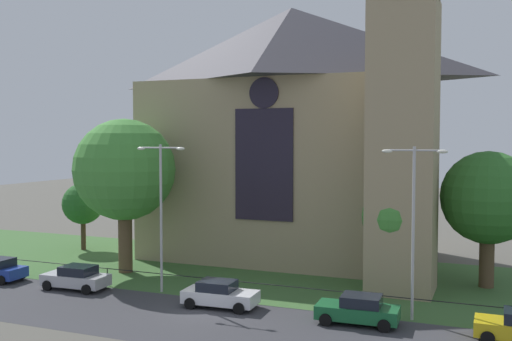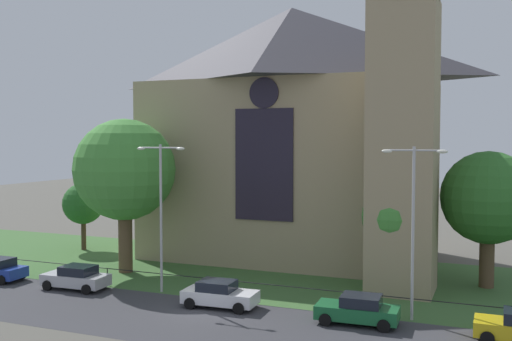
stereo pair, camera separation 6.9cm
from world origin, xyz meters
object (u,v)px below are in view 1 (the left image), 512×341
(tree_left_far, at_px, (83,204))
(parked_car_green, at_px, (358,310))
(streetlamp_far, at_px, (413,212))
(parked_car_white, at_px, (220,294))
(parked_car_silver, at_px, (76,278))
(church_building, at_px, (298,130))
(tree_right_far, at_px, (488,198))
(tree_right_near, at_px, (394,217))
(streetlamp_near, at_px, (161,200))
(tree_left_near, at_px, (124,170))

(tree_left_far, relative_size, parked_car_green, 1.34)
(streetlamp_far, relative_size, parked_car_white, 2.14)
(parked_car_silver, distance_m, parked_car_green, 18.11)
(church_building, relative_size, tree_right_far, 2.96)
(tree_left_far, bearing_deg, tree_right_near, -8.45)
(streetlamp_near, bearing_deg, parked_car_silver, -164.31)
(church_building, xyz_separation_m, tree_right_near, (8.78, -7.52, -5.61))
(tree_right_near, distance_m, tree_right_far, 6.38)
(tree_left_near, distance_m, parked_car_white, 13.23)
(tree_right_near, relative_size, parked_car_silver, 1.57)
(tree_right_near, xyz_separation_m, streetlamp_near, (-13.39, -5.62, 1.10))
(streetlamp_far, bearing_deg, parked_car_white, -170.69)
(parked_car_silver, bearing_deg, tree_right_far, -158.91)
(tree_left_near, relative_size, parked_car_white, 2.56)
(church_building, bearing_deg, streetlamp_far, -51.04)
(tree_left_far, bearing_deg, streetlamp_near, -35.31)
(church_building, relative_size, tree_right_near, 3.87)
(tree_left_near, relative_size, parked_car_silver, 2.57)
(streetlamp_far, bearing_deg, tree_right_near, 108.17)
(tree_right_near, xyz_separation_m, tree_right_far, (5.38, 3.26, 1.08))
(church_building, height_order, parked_car_silver, church_building)
(tree_right_near, height_order, streetlamp_near, streetlamp_near)
(tree_right_near, xyz_separation_m, parked_car_green, (-0.63, -7.38, -3.91))
(tree_right_near, relative_size, tree_right_far, 0.77)
(church_building, distance_m, streetlamp_near, 14.64)
(tree_right_near, bearing_deg, streetlamp_near, -157.22)
(church_building, height_order, tree_right_near, church_building)
(tree_right_far, bearing_deg, tree_left_near, -168.02)
(church_building, distance_m, parked_car_silver, 20.11)
(streetlamp_near, distance_m, streetlamp_far, 15.24)
(tree_left_far, bearing_deg, tree_right_far, -1.33)
(tree_left_far, relative_size, streetlamp_far, 0.63)
(tree_left_near, height_order, streetlamp_near, tree_left_near)
(tree_right_near, height_order, tree_left_near, tree_left_near)
(tree_left_near, distance_m, tree_left_far, 10.71)
(tree_right_far, distance_m, tree_left_far, 32.42)
(tree_left_near, bearing_deg, parked_car_silver, -90.80)
(parked_car_silver, height_order, parked_car_white, same)
(tree_right_near, height_order, parked_car_silver, tree_right_near)
(streetlamp_far, bearing_deg, streetlamp_near, -180.00)
(church_building, bearing_deg, streetlamp_near, -109.31)
(tree_left_far, distance_m, streetlamp_far, 30.45)
(tree_left_near, height_order, parked_car_white, tree_left_near)
(tree_right_near, distance_m, parked_car_silver, 20.43)
(church_building, bearing_deg, parked_car_green, -61.30)
(parked_car_white, bearing_deg, church_building, 88.09)
(streetlamp_far, relative_size, parked_car_green, 2.14)
(tree_right_near, bearing_deg, streetlamp_far, -71.83)
(tree_left_far, bearing_deg, tree_left_near, -35.10)
(streetlamp_near, distance_m, parked_car_white, 7.16)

